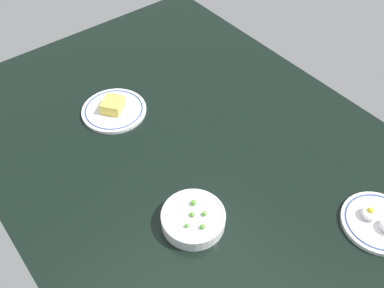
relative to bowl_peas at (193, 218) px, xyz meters
The scene contains 4 objects.
dining_table 26.73cm from the bowl_peas, 142.45° to the left, with size 156.38×111.42×4.00cm, color black.
bowl_peas is the anchor object (origin of this frame).
plate_cheese 50.05cm from the bowl_peas, behind, with size 21.14×21.14×4.87cm.
plate_eggs 48.32cm from the bowl_peas, 51.33° to the left, with size 19.20×19.20×4.78cm.
Camera 1 is at (69.20, -54.51, 101.28)cm, focal length 40.39 mm.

